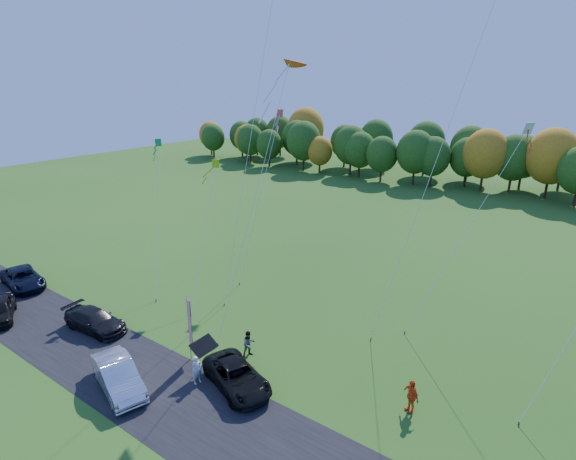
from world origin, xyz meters
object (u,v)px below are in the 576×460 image
Objects in this scene: silver_sedan at (118,376)px; feather_flag at (190,323)px; person_east at (411,396)px; black_suv at (237,376)px.

silver_sedan is 4.79m from feather_flag.
feather_flag reaches higher than silver_sedan.
silver_sedan is 2.68× the size of person_east.
person_east is at bearing -45.53° from black_suv.
black_suv is 1.16× the size of feather_flag.
silver_sedan is at bearing -119.48° from person_east.
feather_flag is (-12.54, -3.51, 1.70)m from person_east.
person_east reaches higher than silver_sedan.
black_suv is 6.59m from silver_sedan.
person_east is at bearing -42.69° from silver_sedan.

